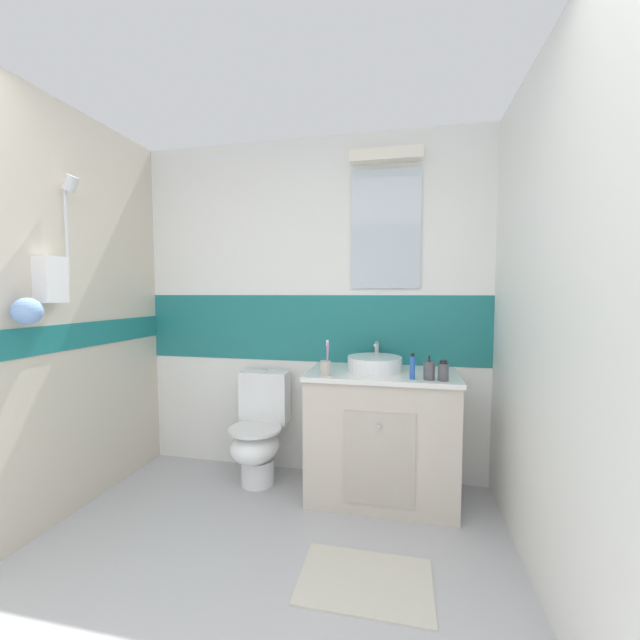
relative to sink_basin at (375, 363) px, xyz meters
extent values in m
cube|color=#B2B2B7|center=(-0.51, -0.95, -0.92)|extent=(3.20, 3.48, 0.04)
cube|color=white|center=(-0.51, 0.30, -0.48)|extent=(3.20, 0.10, 0.85)
cube|color=#1E7272|center=(-0.51, 0.30, 0.20)|extent=(3.20, 0.10, 0.50)
cube|color=white|center=(-0.51, 0.30, 1.02)|extent=(3.20, 0.10, 1.15)
cube|color=silver|center=(0.05, 0.24, 0.92)|extent=(0.49, 0.02, 0.83)
cube|color=white|center=(0.05, 0.20, 1.41)|extent=(0.50, 0.10, 0.08)
cube|color=beige|center=(-1.86, -0.95, 0.35)|extent=(0.10, 3.48, 2.50)
cube|color=#1E7272|center=(-1.81, -0.95, 0.20)|extent=(0.01, 3.48, 0.16)
cube|color=white|center=(-1.76, -0.75, 0.54)|extent=(0.10, 0.14, 0.26)
cylinder|color=silver|center=(-1.78, -0.61, 0.82)|extent=(0.02, 0.02, 0.57)
cylinder|color=silver|center=(-1.74, -0.61, 1.11)|extent=(0.10, 0.07, 0.11)
sphere|color=#7FA5E5|center=(-1.72, -0.93, 0.37)|extent=(0.14, 0.14, 0.14)
cube|color=white|center=(0.84, -0.95, 0.35)|extent=(0.10, 3.48, 2.50)
cube|color=beige|center=(0.05, -0.02, -0.49)|extent=(0.95, 0.54, 0.82)
cube|color=white|center=(0.05, -0.03, -0.07)|extent=(0.97, 0.56, 0.03)
cube|color=#B6AD9F|center=(0.05, -0.29, -0.53)|extent=(0.43, 0.01, 0.57)
cylinder|color=silver|center=(0.05, -0.30, -0.33)|extent=(0.02, 0.02, 0.03)
cylinder|color=white|center=(0.00, 0.00, 0.00)|extent=(0.36, 0.36, 0.09)
cylinder|color=#AFB1BA|center=(0.00, 0.00, 0.04)|extent=(0.29, 0.29, 0.01)
cylinder|color=silver|center=(0.00, 0.21, 0.03)|extent=(0.03, 0.03, 0.17)
cylinder|color=silver|center=(0.00, 0.11, 0.12)|extent=(0.02, 0.16, 0.02)
cylinder|color=white|center=(-0.83, -0.03, -0.81)|extent=(0.24, 0.24, 0.18)
ellipsoid|color=white|center=(-0.83, -0.07, -0.61)|extent=(0.34, 0.42, 0.22)
cylinder|color=white|center=(-0.83, -0.07, -0.49)|extent=(0.37, 0.37, 0.02)
cube|color=white|center=(-0.83, 0.14, -0.31)|extent=(0.36, 0.17, 0.38)
cylinder|color=silver|center=(-0.83, 0.14, -0.11)|extent=(0.04, 0.04, 0.02)
cylinder|color=#B2ADA3|center=(-0.29, -0.22, 0.00)|extent=(0.07, 0.07, 0.09)
cylinder|color=#D872BF|center=(-0.28, -0.22, 0.06)|extent=(0.02, 0.02, 0.17)
cube|color=white|center=(-0.28, -0.22, 0.15)|extent=(0.01, 0.02, 0.03)
cylinder|color=#D872BF|center=(-0.28, -0.22, 0.07)|extent=(0.02, 0.04, 0.18)
cube|color=white|center=(-0.28, -0.22, 0.16)|extent=(0.01, 0.02, 0.03)
cylinder|color=#4C4C51|center=(0.34, -0.21, 0.00)|extent=(0.07, 0.07, 0.11)
cylinder|color=#262626|center=(0.34, -0.21, 0.08)|extent=(0.01, 0.01, 0.04)
cylinder|color=#262626|center=(0.34, -0.22, 0.09)|extent=(0.01, 0.02, 0.01)
cylinder|color=#4C4C51|center=(0.42, -0.22, 0.00)|extent=(0.06, 0.06, 0.10)
cylinder|color=black|center=(0.42, -0.22, 0.06)|extent=(0.04, 0.04, 0.02)
cylinder|color=#2659B2|center=(0.24, -0.21, 0.02)|extent=(0.03, 0.03, 0.14)
cylinder|color=black|center=(0.24, -0.21, 0.10)|extent=(0.02, 0.02, 0.02)
cube|color=beige|center=(0.02, -0.82, -0.90)|extent=(0.62, 0.42, 0.01)
camera|label=1|loc=(0.17, -2.55, 0.46)|focal=21.54mm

